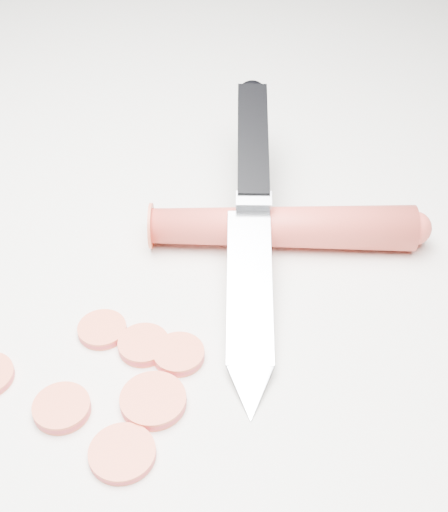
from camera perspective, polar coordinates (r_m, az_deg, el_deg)
The scene contains 9 objects.
ground at distance 0.47m, azimuth -3.54°, elevation -5.83°, with size 2.40×2.40×0.00m, color silver.
carrot at distance 0.52m, azimuth 4.70°, elevation 2.33°, with size 0.03×0.03×0.19m, color red.
carrot_slice_1 at distance 0.44m, azimuth -12.85°, elevation -11.78°, with size 0.03×0.03×0.01m, color #DE5334.
carrot_slice_2 at distance 0.48m, azimuth -9.72°, elevation -5.82°, with size 0.03×0.03×0.01m, color #DE5334.
carrot_slice_3 at distance 0.46m, azimuth -6.44°, elevation -7.09°, with size 0.03×0.03×0.01m, color #DE5334.
carrot_slice_4 at distance 0.43m, azimuth -5.69°, elevation -11.44°, with size 0.04×0.04×0.01m, color #DE5334.
carrot_slice_5 at distance 0.46m, azimuth -3.64°, elevation -7.85°, with size 0.03×0.03×0.01m, color #DE5334.
carrot_slice_6 at distance 0.42m, azimuth -8.15°, elevation -15.36°, with size 0.04×0.04×0.01m, color #DE5334.
kitchen_knife at distance 0.50m, azimuth 2.42°, elevation 2.99°, with size 0.17×0.27×0.07m, color silver, non-canonical shape.
Camera 1 is at (0.19, -0.26, 0.35)m, focal length 50.00 mm.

